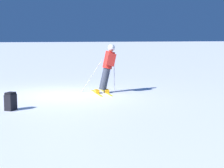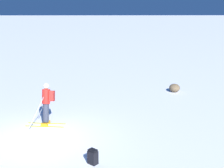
% 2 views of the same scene
% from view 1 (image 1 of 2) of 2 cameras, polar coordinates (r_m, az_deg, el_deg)
% --- Properties ---
extents(ground_plane, '(300.00, 300.00, 0.00)m').
position_cam_1_polar(ground_plane, '(13.06, -7.76, -1.72)').
color(ground_plane, white).
extents(skier, '(1.28, 1.71, 1.78)m').
position_cam_1_polar(skier, '(13.38, -0.66, 2.78)').
color(skier, yellow).
rests_on(skier, ground).
extents(spare_backpack, '(0.36, 0.37, 0.50)m').
position_cam_1_polar(spare_backpack, '(10.64, -15.20, -2.59)').
color(spare_backpack, black).
rests_on(spare_backpack, ground).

